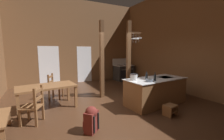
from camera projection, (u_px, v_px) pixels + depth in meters
ground_plane at (113, 108)px, 4.81m from camera, size 7.69×9.32×0.10m
wall_back at (78, 42)px, 8.31m from camera, size 7.69×0.14×4.60m
wall_right at (188, 39)px, 6.10m from camera, size 0.14×9.32×4.60m
glazed_door_back_left at (49, 66)px, 7.70m from camera, size 1.00×0.01×2.05m
glazed_panel_back_right at (84, 64)px, 8.57m from camera, size 0.84×0.01×2.05m
kitchen_island at (155, 91)px, 5.03m from camera, size 2.23×1.12×0.89m
stove_range at (124, 72)px, 9.14m from camera, size 1.18×0.87×1.32m
support_post_with_pot_rack at (129, 57)px, 5.75m from camera, size 0.63×0.27×2.95m
support_post_center at (102, 60)px, 5.64m from camera, size 0.14×0.14×2.95m
step_stool at (170, 109)px, 4.17m from camera, size 0.40×0.33×0.30m
dining_table at (47, 88)px, 4.60m from camera, size 1.79×1.08×0.74m
ladderback_chair_near_window at (34, 106)px, 3.68m from camera, size 0.59×0.59×0.95m
ladderback_chair_by_post at (54, 87)px, 5.60m from camera, size 0.59×0.59×0.95m
backpack at (91, 119)px, 3.29m from camera, size 0.39×0.39×0.60m
stockpot_on_counter at (134, 77)px, 4.68m from camera, size 0.30×0.23×0.20m
mixing_bowl_on_counter at (149, 80)px, 4.46m from camera, size 0.22×0.22×0.08m
bottle_tall_on_counter at (147, 76)px, 4.78m from camera, size 0.08×0.08×0.26m
bottle_short_on_counter at (155, 77)px, 4.61m from camera, size 0.08×0.08×0.27m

